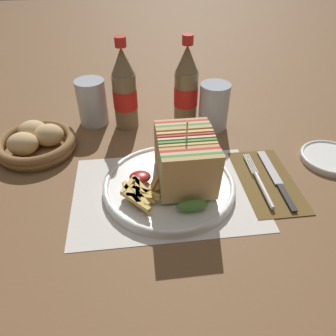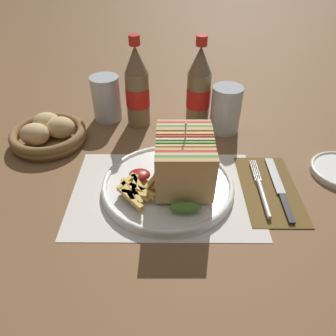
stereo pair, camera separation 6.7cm
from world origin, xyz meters
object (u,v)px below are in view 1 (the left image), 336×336
(plate_main, at_px, (169,185))
(glass_far, at_px, (93,105))
(club_sandwich, at_px, (186,161))
(knife, at_px, (276,179))
(coke_bottle_far, at_px, (186,88))
(glass_near, at_px, (214,109))
(fork, at_px, (261,184))
(side_saucer, at_px, (330,158))
(bread_basket, at_px, (36,142))
(coke_bottle_near, at_px, (125,91))

(plate_main, height_order, glass_far, glass_far)
(club_sandwich, xyz_separation_m, knife, (0.20, 0.00, -0.07))
(club_sandwich, distance_m, coke_bottle_far, 0.28)
(club_sandwich, relative_size, glass_near, 1.46)
(fork, bearing_deg, club_sandwich, 176.28)
(fork, height_order, glass_far, glass_far)
(knife, distance_m, side_saucer, 0.16)
(bread_basket, bearing_deg, coke_bottle_far, 13.75)
(coke_bottle_near, height_order, bread_basket, coke_bottle_near)
(plate_main, bearing_deg, coke_bottle_near, 106.43)
(plate_main, relative_size, club_sandwich, 1.56)
(bread_basket, bearing_deg, fork, -21.75)
(plate_main, height_order, glass_near, glass_near)
(club_sandwich, relative_size, glass_far, 1.46)
(coke_bottle_near, bearing_deg, club_sandwich, -67.92)
(glass_far, bearing_deg, fork, -41.52)
(fork, xyz_separation_m, glass_near, (-0.04, 0.26, 0.04))
(knife, relative_size, side_saucer, 1.48)
(fork, height_order, coke_bottle_near, coke_bottle_near)
(plate_main, xyz_separation_m, knife, (0.23, -0.00, -0.00))
(glass_far, xyz_separation_m, bread_basket, (-0.13, -0.12, -0.03))
(club_sandwich, height_order, coke_bottle_near, coke_bottle_near)
(side_saucer, bearing_deg, glass_far, 156.04)
(club_sandwich, distance_m, bread_basket, 0.38)
(bread_basket, distance_m, side_saucer, 0.69)
(plate_main, relative_size, side_saucer, 2.02)
(bread_basket, bearing_deg, plate_main, -30.79)
(knife, bearing_deg, fork, -158.59)
(plate_main, bearing_deg, side_saucer, 8.11)
(club_sandwich, distance_m, glass_far, 0.37)
(coke_bottle_far, bearing_deg, fork, -68.32)
(knife, height_order, coke_bottle_near, coke_bottle_near)
(club_sandwich, height_order, knife, club_sandwich)
(side_saucer, bearing_deg, fork, -159.47)
(plate_main, height_order, coke_bottle_near, coke_bottle_near)
(coke_bottle_far, bearing_deg, knife, -60.45)
(coke_bottle_near, bearing_deg, bread_basket, -156.48)
(glass_near, distance_m, bread_basket, 0.45)
(glass_far, bearing_deg, glass_near, -11.09)
(glass_near, bearing_deg, plate_main, -121.54)
(fork, distance_m, side_saucer, 0.21)
(coke_bottle_far, xyz_separation_m, glass_near, (0.07, -0.03, -0.05))
(glass_far, bearing_deg, club_sandwich, -56.70)
(coke_bottle_near, xyz_separation_m, glass_near, (0.23, -0.03, -0.05))
(glass_near, bearing_deg, coke_bottle_far, 156.65)
(coke_bottle_far, bearing_deg, bread_basket, -166.25)
(fork, bearing_deg, plate_main, 175.79)
(glass_near, bearing_deg, glass_far, 168.91)
(coke_bottle_far, bearing_deg, glass_far, 172.63)
(fork, distance_m, glass_near, 0.26)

